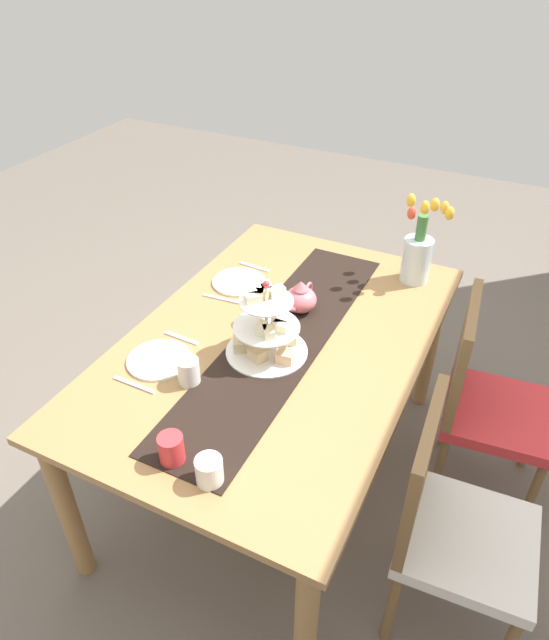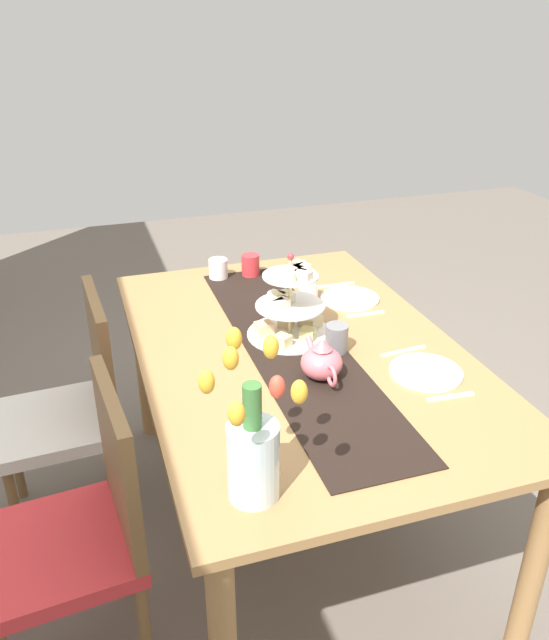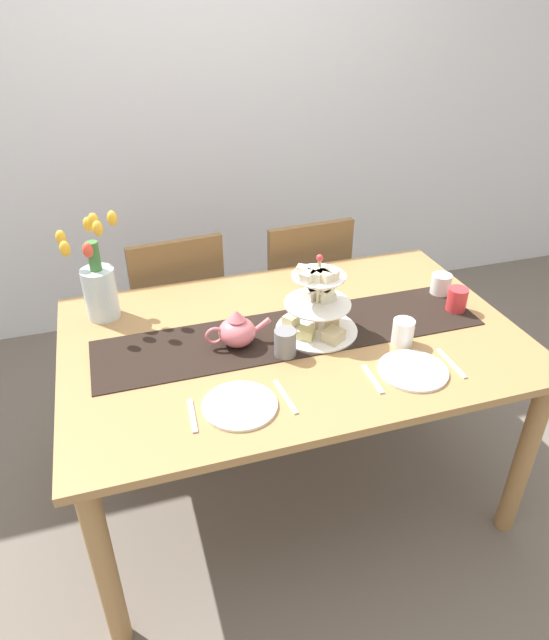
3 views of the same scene
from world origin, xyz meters
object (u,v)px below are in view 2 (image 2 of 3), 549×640
at_px(tiered_cake_stand, 290,310).
at_px(mug_white_text, 308,289).
at_px(knife_left, 404,351).
at_px(cream_jug, 218,269).
at_px(teapot, 322,362).
at_px(chair_left, 83,524).
at_px(knife_right, 335,285).
at_px(chair_right, 75,403).
at_px(fork_right, 366,314).
at_px(dinner_plate_left, 426,372).
at_px(tulip_vase, 253,447).
at_px(fork_left, 451,397).
at_px(mug_grey, 337,338).
at_px(dinner_plate_right, 350,298).
at_px(mug_orange, 251,265).
at_px(dining_table, 298,372).

bearing_deg(tiered_cake_stand, mug_white_text, -32.44).
bearing_deg(tiered_cake_stand, knife_left, -125.20).
bearing_deg(cream_jug, teapot, -172.47).
height_order(chair_left, knife_left, chair_left).
distance_m(chair_left, knife_right, 1.36).
bearing_deg(chair_right, fork_right, -97.46).
xyz_separation_m(chair_left, dinner_plate_left, (0.05, -1.08, 0.27)).
height_order(tulip_vase, cream_jug, tulip_vase).
distance_m(chair_right, fork_left, 1.33).
bearing_deg(fork_left, mug_grey, 30.87).
xyz_separation_m(chair_right, dinner_plate_left, (-0.58, -1.08, 0.27)).
bearing_deg(chair_left, dinner_plate_left, -87.45).
relative_size(chair_left, dinner_plate_left, 3.96).
bearing_deg(tiered_cake_stand, dinner_plate_right, -56.66).
bearing_deg(mug_grey, fork_right, -43.65).
relative_size(teapot, knife_left, 1.40).
relative_size(chair_right, mug_orange, 9.58).
height_order(chair_left, fork_left, chair_left).
height_order(tulip_vase, mug_white_text, tulip_vase).
bearing_deg(knife_right, chair_right, 97.79).
distance_m(chair_left, fork_right, 1.22).
bearing_deg(mug_white_text, chair_left, 126.40).
xyz_separation_m(dining_table, chair_right, (0.30, 0.76, -0.16)).
bearing_deg(chair_left, fork_right, -65.64).
height_order(tulip_vase, fork_right, tulip_vase).
bearing_deg(dining_table, knife_right, -35.91).
relative_size(dinner_plate_right, mug_white_text, 2.42).
bearing_deg(dinner_plate_right, mug_white_text, 74.30).
xyz_separation_m(dinner_plate_right, mug_white_text, (0.04, 0.16, 0.04)).
bearing_deg(knife_right, knife_left, 180.00).
relative_size(dining_table, chair_right, 1.80).
height_order(dining_table, knife_right, knife_right).
bearing_deg(mug_orange, fork_left, -164.35).
bearing_deg(tiered_cake_stand, dining_table, 179.14).
relative_size(fork_left, mug_orange, 1.58).
distance_m(chair_left, dinner_plate_right, 1.28).
distance_m(cream_jug, mug_orange, 0.14).
xyz_separation_m(chair_left, knife_right, (0.78, -1.08, 0.27)).
bearing_deg(mug_orange, dinner_plate_right, -139.41).
xyz_separation_m(knife_right, mug_grey, (-0.52, 0.22, 0.05)).
xyz_separation_m(chair_left, mug_grey, (0.26, -0.87, 0.31)).
bearing_deg(mug_grey, knife_left, -108.17).
height_order(knife_left, knife_right, same).
distance_m(dining_table, tulip_vase, 0.77).
height_order(dinner_plate_right, knife_right, dinner_plate_right).
bearing_deg(chair_left, cream_jug, -32.49).
bearing_deg(dinner_plate_left, knife_left, 0.00).
height_order(dinner_plate_right, mug_grey, mug_grey).
height_order(cream_jug, fork_right, cream_jug).
height_order(knife_left, mug_white_text, mug_white_text).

